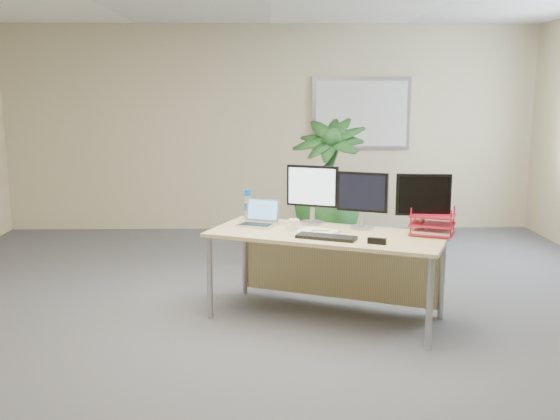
{
  "coord_description": "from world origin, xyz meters",
  "views": [
    {
      "loc": [
        -0.06,
        -4.32,
        1.79
      ],
      "look_at": [
        0.04,
        0.35,
        0.93
      ],
      "focal_mm": 40.0,
      "sensor_mm": 36.0,
      "label": 1
    }
  ],
  "objects_px": {
    "desk": "(330,248)",
    "monitor_left": "(313,191)",
    "monitor_right": "(362,196)",
    "floor_plant": "(327,193)",
    "laptop": "(259,218)"
  },
  "relations": [
    {
      "from": "laptop",
      "to": "monitor_right",
      "type": "bearing_deg",
      "value": -11.37
    },
    {
      "from": "monitor_left",
      "to": "monitor_right",
      "type": "distance_m",
      "value": 0.44
    },
    {
      "from": "floor_plant",
      "to": "monitor_left",
      "type": "xyz_separation_m",
      "value": [
        -0.27,
        -1.43,
        0.25
      ]
    },
    {
      "from": "floor_plant",
      "to": "monitor_right",
      "type": "height_order",
      "value": "floor_plant"
    },
    {
      "from": "floor_plant",
      "to": "monitor_left",
      "type": "bearing_deg",
      "value": -100.66
    },
    {
      "from": "floor_plant",
      "to": "monitor_right",
      "type": "xyz_separation_m",
      "value": [
        0.12,
        -1.63,
        0.23
      ]
    },
    {
      "from": "desk",
      "to": "monitor_left",
      "type": "relative_size",
      "value": 4.02
    },
    {
      "from": "monitor_right",
      "to": "floor_plant",
      "type": "bearing_deg",
      "value": 94.34
    },
    {
      "from": "desk",
      "to": "floor_plant",
      "type": "height_order",
      "value": "floor_plant"
    },
    {
      "from": "desk",
      "to": "monitor_left",
      "type": "height_order",
      "value": "monitor_left"
    },
    {
      "from": "monitor_left",
      "to": "floor_plant",
      "type": "bearing_deg",
      "value": 79.34
    },
    {
      "from": "desk",
      "to": "laptop",
      "type": "relative_size",
      "value": 5.26
    },
    {
      "from": "monitor_left",
      "to": "laptop",
      "type": "distance_m",
      "value": 0.51
    },
    {
      "from": "monitor_right",
      "to": "desk",
      "type": "bearing_deg",
      "value": -166.72
    },
    {
      "from": "desk",
      "to": "monitor_right",
      "type": "relative_size",
      "value": 4.31
    }
  ]
}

